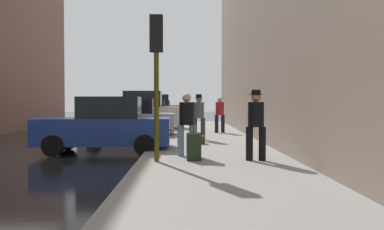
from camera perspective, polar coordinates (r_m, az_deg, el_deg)
The scene contains 16 objects.
ground_plane at distance 13.91m, azimuth -22.99°, elevation -5.09°, with size 120.00×120.00×0.00m, color black.
sidewalk at distance 12.91m, azimuth 2.62°, elevation -5.14°, with size 4.00×40.00×0.15m, color gray.
parked_blue_sedan at distance 13.95m, azimuth -11.49°, elevation -1.47°, with size 4.25×2.15×1.79m.
parked_silver_sedan at distance 19.57m, azimuth -8.43°, elevation -0.55°, with size 4.26×2.18×1.79m.
parked_white_van at distance 24.48m, azimuth -6.92°, elevation 0.34°, with size 4.60×2.07×2.25m.
parked_red_hatchback at distance 30.04m, azimuth -5.80°, elevation 0.24°, with size 4.24×2.13×1.79m.
parked_bronze_suv at distance 35.25m, azimuth -5.08°, elevation 0.76°, with size 4.66×2.19×2.25m.
parked_gray_coupe at distance 40.73m, azimuth -4.52°, elevation 0.63°, with size 4.21×2.08×1.79m.
fire_hydrant at distance 17.84m, azimuth -3.35°, elevation -1.88°, with size 0.42×0.22×0.70m.
traffic_light at distance 10.63m, azimuth -4.77°, elevation 7.88°, with size 0.32×0.32×3.60m.
pedestrian_in_jeans at distance 11.64m, azimuth -0.72°, elevation -0.80°, with size 0.51×0.42×1.71m.
pedestrian_with_fedora at distance 10.82m, azimuth 8.52°, elevation -0.85°, with size 0.53×0.47×1.78m.
pedestrian_with_beanie at distance 16.68m, azimuth 0.92°, elevation 0.07°, with size 0.51×0.42×1.78m.
pedestrian_in_red_jacket at distance 20.54m, azimuth 3.72°, elevation 0.29°, with size 0.53×0.50×1.71m.
rolling_suitcase at distance 10.90m, azimuth 0.23°, elevation -4.21°, with size 0.37×0.57×1.04m.
duffel_bag at distance 15.09m, azimuth 1.08°, elevation -3.33°, with size 0.32×0.44×0.28m.
Camera 1 is at (5.21, -12.79, 1.62)m, focal length 40.00 mm.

